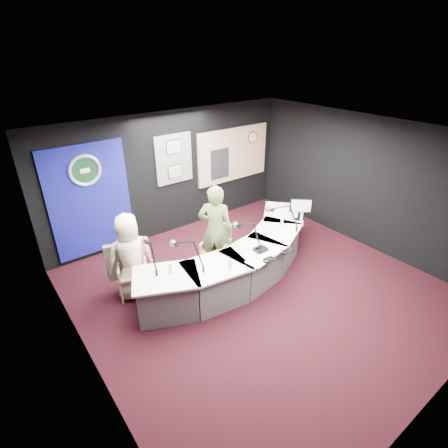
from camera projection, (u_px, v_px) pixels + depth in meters
ground at (259, 289)px, 6.46m from camera, size 6.00×6.00×0.00m
ceiling at (267, 139)px, 5.16m from camera, size 6.00×6.00×0.02m
wall_back at (172, 174)px, 7.93m from camera, size 6.00×0.02×2.80m
wall_left at (80, 292)px, 4.20m from camera, size 0.02×6.00×2.80m
wall_right at (366, 183)px, 7.42m from camera, size 0.02×6.00×2.80m
broadcast_desk at (238, 260)px, 6.65m from camera, size 4.50×1.90×0.75m
backdrop_panel at (90, 201)px, 6.95m from camera, size 1.60×0.05×2.30m
agency_seal at (85, 171)px, 6.62m from camera, size 0.63×0.07×0.63m
seal_center at (85, 170)px, 6.63m from camera, size 0.48×0.01×0.48m
pinboard at (174, 159)px, 7.77m from camera, size 0.90×0.04×1.10m
framed_photo_upper at (174, 147)px, 7.62m from camera, size 0.34×0.02×0.27m
framed_photo_lower at (175, 171)px, 7.88m from camera, size 0.34×0.02×0.27m
booth_window_frame at (233, 155)px, 8.77m from camera, size 2.12×0.06×1.32m
booth_glow at (234, 155)px, 8.77m from camera, size 2.00×0.02×1.20m
equipment_rack at (220, 164)px, 8.58m from camera, size 0.55×0.02×0.75m
wall_clock at (253, 137)px, 8.91m from camera, size 0.28×0.01×0.28m
armchair_left at (133, 274)px, 6.14m from camera, size 0.66×0.66×0.90m
armchair_right at (216, 251)px, 6.82m from camera, size 0.69×0.69×0.89m
draped_jacket at (121, 262)px, 6.17m from camera, size 0.50×0.28×0.70m
person_man at (131, 257)px, 5.98m from camera, size 0.86×0.65×1.60m
person_woman at (215, 230)px, 6.61m from camera, size 0.77×0.78×1.81m
computer_monitor at (300, 205)px, 7.20m from camera, size 0.38×0.34×0.33m
desk_phone at (261, 249)px, 6.24m from camera, size 0.23×0.19×0.06m
headphones_near at (287, 251)px, 6.21m from camera, size 0.19×0.19×0.03m
headphones_far at (269, 259)px, 5.97m from camera, size 0.20×0.20×0.03m
paper_stack at (168, 277)px, 5.55m from camera, size 0.36×0.38×0.00m
notepad at (255, 263)px, 5.90m from camera, size 0.25×0.33×0.00m
boom_mic_a at (150, 250)px, 5.69m from camera, size 0.25×0.73×0.60m
boom_mic_b at (188, 251)px, 5.68m from camera, size 0.32×0.71×0.60m
boom_mic_c at (248, 233)px, 6.22m from camera, size 0.19×0.74×0.60m
boom_mic_d at (283, 215)px, 6.87m from camera, size 0.38×0.68×0.60m
water_bottles at (252, 243)px, 6.30m from camera, size 3.18×0.61×0.18m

